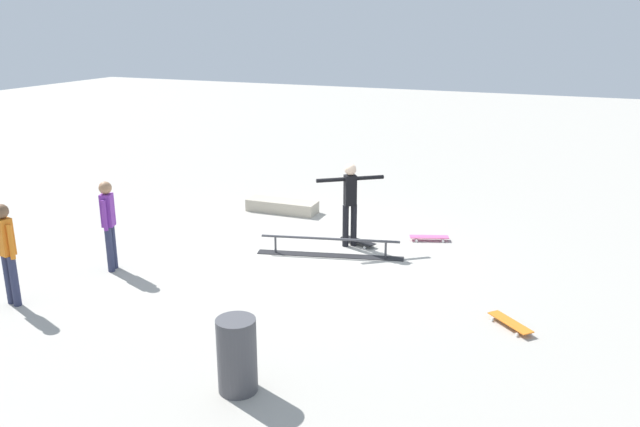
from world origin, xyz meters
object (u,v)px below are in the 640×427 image
skater_main (350,199)px  skateboard_main (358,241)px  grind_rail (330,248)px  skate_ledge (282,206)px  loose_skateboard_orange (510,323)px  loose_skateboard_pink (429,237)px  bystander_orange_shirt (7,249)px  trash_bin (237,355)px  bystander_purple_shirt (109,221)px

skater_main → skateboard_main: bearing=-171.0°
grind_rail → skate_ledge: 3.15m
loose_skateboard_orange → loose_skateboard_pink: 3.94m
grind_rail → loose_skateboard_pink: (-1.58, -1.62, -0.09)m
grind_rail → skateboard_main: size_ratio=3.46×
skater_main → skateboard_main: size_ratio=2.09×
bystander_orange_shirt → trash_bin: 4.67m
bystander_orange_shirt → trash_bin: bearing=1.4°
bystander_purple_shirt → trash_bin: 4.88m
loose_skateboard_orange → bystander_orange_shirt: bearing=-121.1°
skater_main → skateboard_main: skater_main is taller
grind_rail → skater_main: bearing=-117.2°
skater_main → bystander_purple_shirt: skater_main is taller
bystander_orange_shirt → grind_rail: bearing=57.1°
trash_bin → skater_main: bearing=-84.4°
bystander_purple_shirt → trash_bin: (-4.11, 2.60, -0.46)m
skateboard_main → bystander_orange_shirt: (4.18, 4.83, 0.88)m
skater_main → loose_skateboard_pink: skater_main is taller
loose_skateboard_orange → loose_skateboard_pink: bearing=163.2°
bystander_orange_shirt → bystander_purple_shirt: bearing=86.5°
grind_rail → skate_ledge: bearing=-61.3°
skateboard_main → loose_skateboard_orange: 4.20m
grind_rail → bystander_orange_shirt: (3.89, 4.01, 0.79)m
bystander_orange_shirt → loose_skateboard_pink: bearing=57.0°
skater_main → bystander_orange_shirt: skater_main is taller
skater_main → loose_skateboard_pink: bearing=176.8°
skate_ledge → skater_main: 2.94m
loose_skateboard_orange → bystander_purple_shirt: bearing=-134.2°
bystander_orange_shirt → trash_bin: (-4.58, 0.79, -0.47)m
skater_main → loose_skateboard_orange: (-3.45, 2.44, -0.92)m
loose_skateboard_orange → skate_ledge: bearing=-173.0°
loose_skateboard_orange → trash_bin: (2.91, 3.05, 0.41)m
bystander_orange_shirt → loose_skateboard_pink: size_ratio=2.05×
skateboard_main → loose_skateboard_pink: (-1.29, -0.80, 0.00)m
bystander_purple_shirt → skater_main: bearing=-71.4°
loose_skateboard_orange → trash_bin: 4.24m
loose_skateboard_pink → trash_bin: bearing=-117.8°
skateboard_main → trash_bin: bearing=115.6°
skate_ledge → trash_bin: 7.66m
bystander_orange_shirt → loose_skateboard_orange: (-7.50, -2.26, -0.88)m
skateboard_main → skate_ledge: bearing=-9.8°
loose_skateboard_pink → bystander_purple_shirt: bearing=-162.5°
skate_ledge → bystander_purple_shirt: bystander_purple_shirt is taller
skateboard_main → bystander_purple_shirt: (3.71, 3.02, 0.87)m
skater_main → trash_bin: bearing=58.9°
skate_ledge → skater_main: (-2.30, 1.62, 0.85)m
skater_main → skateboard_main: (-0.14, -0.14, -0.92)m
skate_ledge → skateboard_main: skate_ledge is taller
skateboard_main → trash_bin: (-0.40, 5.62, 0.41)m
skateboard_main → loose_skateboard_orange: (-3.32, 2.58, 0.00)m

